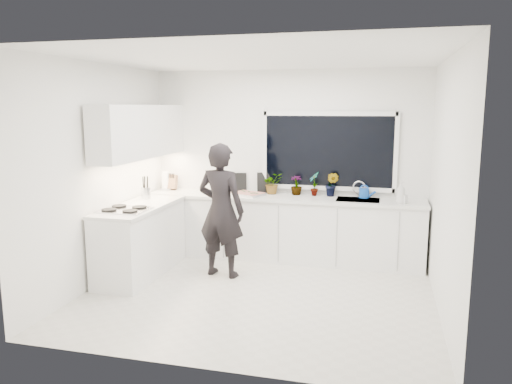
# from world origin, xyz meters

# --- Properties ---
(floor) EXTENTS (4.00, 3.50, 0.02)m
(floor) POSITION_xyz_m (0.00, 0.00, -0.01)
(floor) COLOR beige
(floor) RESTS_ON ground
(wall_back) EXTENTS (4.00, 0.02, 2.70)m
(wall_back) POSITION_xyz_m (0.00, 1.76, 1.35)
(wall_back) COLOR white
(wall_back) RESTS_ON ground
(wall_left) EXTENTS (0.02, 3.50, 2.70)m
(wall_left) POSITION_xyz_m (-2.01, 0.00, 1.35)
(wall_left) COLOR white
(wall_left) RESTS_ON ground
(wall_right) EXTENTS (0.02, 3.50, 2.70)m
(wall_right) POSITION_xyz_m (2.01, 0.00, 1.35)
(wall_right) COLOR white
(wall_right) RESTS_ON ground
(ceiling) EXTENTS (4.00, 3.50, 0.02)m
(ceiling) POSITION_xyz_m (0.00, 0.00, 2.71)
(ceiling) COLOR white
(ceiling) RESTS_ON wall_back
(window) EXTENTS (1.80, 0.02, 1.00)m
(window) POSITION_xyz_m (0.60, 1.73, 1.55)
(window) COLOR black
(window) RESTS_ON wall_back
(base_cabinets_back) EXTENTS (3.92, 0.58, 0.88)m
(base_cabinets_back) POSITION_xyz_m (0.00, 1.45, 0.44)
(base_cabinets_back) COLOR white
(base_cabinets_back) RESTS_ON floor
(base_cabinets_left) EXTENTS (0.58, 1.60, 0.88)m
(base_cabinets_left) POSITION_xyz_m (-1.67, 0.35, 0.44)
(base_cabinets_left) COLOR white
(base_cabinets_left) RESTS_ON floor
(countertop_back) EXTENTS (3.94, 0.62, 0.04)m
(countertop_back) POSITION_xyz_m (0.00, 1.44, 0.90)
(countertop_back) COLOR silver
(countertop_back) RESTS_ON base_cabinets_back
(countertop_left) EXTENTS (0.62, 1.60, 0.04)m
(countertop_left) POSITION_xyz_m (-1.67, 0.35, 0.90)
(countertop_left) COLOR silver
(countertop_left) RESTS_ON base_cabinets_left
(upper_cabinets) EXTENTS (0.34, 2.10, 0.70)m
(upper_cabinets) POSITION_xyz_m (-1.79, 0.70, 1.85)
(upper_cabinets) COLOR white
(upper_cabinets) RESTS_ON wall_left
(sink) EXTENTS (0.58, 0.42, 0.14)m
(sink) POSITION_xyz_m (1.05, 1.45, 0.87)
(sink) COLOR silver
(sink) RESTS_ON countertop_back
(faucet) EXTENTS (0.03, 0.03, 0.22)m
(faucet) POSITION_xyz_m (1.05, 1.65, 1.03)
(faucet) COLOR silver
(faucet) RESTS_ON countertop_back
(stovetop) EXTENTS (0.56, 0.48, 0.03)m
(stovetop) POSITION_xyz_m (-1.69, -0.00, 0.94)
(stovetop) COLOR black
(stovetop) RESTS_ON countertop_left
(person) EXTENTS (0.69, 0.51, 1.73)m
(person) POSITION_xyz_m (-0.63, 0.55, 0.87)
(person) COLOR black
(person) RESTS_ON floor
(pizza_tray) EXTENTS (0.54, 0.48, 0.03)m
(pizza_tray) POSITION_xyz_m (-0.51, 1.42, 0.94)
(pizza_tray) COLOR #B9B9BE
(pizza_tray) RESTS_ON countertop_back
(pizza) EXTENTS (0.49, 0.43, 0.01)m
(pizza) POSITION_xyz_m (-0.51, 1.42, 0.95)
(pizza) COLOR #B52118
(pizza) RESTS_ON pizza_tray
(watering_can) EXTENTS (0.17, 0.17, 0.13)m
(watering_can) POSITION_xyz_m (1.12, 1.61, 0.98)
(watering_can) COLOR #134BB6
(watering_can) RESTS_ON countertop_back
(paper_towel_roll) EXTENTS (0.15, 0.15, 0.26)m
(paper_towel_roll) POSITION_xyz_m (-1.85, 1.55, 1.05)
(paper_towel_roll) COLOR white
(paper_towel_roll) RESTS_ON countertop_back
(knife_block) EXTENTS (0.13, 0.10, 0.22)m
(knife_block) POSITION_xyz_m (-1.75, 1.59, 1.03)
(knife_block) COLOR brown
(knife_block) RESTS_ON countertop_back
(utensil_crock) EXTENTS (0.16, 0.16, 0.16)m
(utensil_crock) POSITION_xyz_m (-1.80, 0.80, 1.00)
(utensil_crock) COLOR silver
(utensil_crock) RESTS_ON countertop_left
(picture_frame_large) EXTENTS (0.22, 0.08, 0.28)m
(picture_frame_large) POSITION_xyz_m (-0.72, 1.69, 1.06)
(picture_frame_large) COLOR black
(picture_frame_large) RESTS_ON countertop_back
(picture_frame_small) EXTENTS (0.24, 0.10, 0.30)m
(picture_frame_small) POSITION_xyz_m (-0.31, 1.69, 1.07)
(picture_frame_small) COLOR black
(picture_frame_small) RESTS_ON countertop_back
(herb_plants) EXTENTS (1.15, 0.35, 0.34)m
(herb_plants) POSITION_xyz_m (0.16, 1.61, 1.08)
(herb_plants) COLOR #26662D
(herb_plants) RESTS_ON countertop_back
(soap_bottles) EXTENTS (0.17, 0.16, 0.29)m
(soap_bottles) POSITION_xyz_m (1.61, 1.30, 1.05)
(soap_bottles) COLOR #D8BF66
(soap_bottles) RESTS_ON countertop_back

